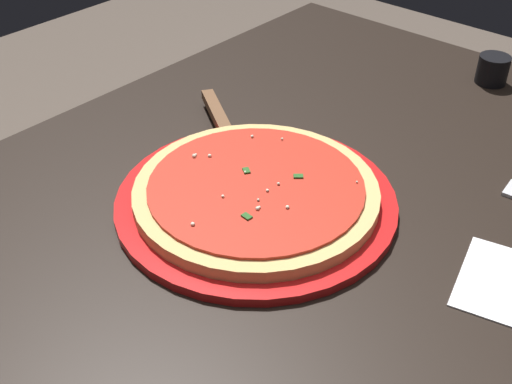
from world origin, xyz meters
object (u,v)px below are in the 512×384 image
at_px(pizza_server, 224,128).
at_px(cup_small_sauce, 493,70).
at_px(serving_plate, 256,201).
at_px(pizza, 256,191).

distance_m(pizza_server, cup_small_sauce, 0.47).
height_order(serving_plate, cup_small_sauce, cup_small_sauce).
height_order(serving_plate, pizza_server, pizza_server).
bearing_deg(cup_small_sauce, pizza_server, 153.15).
height_order(serving_plate, pizza, pizza).
bearing_deg(cup_small_sauce, pizza, 171.85).
xyz_separation_m(serving_plate, pizza_server, (0.09, 0.14, 0.01)).
height_order(pizza_server, cup_small_sauce, cup_small_sauce).
height_order(pizza, cup_small_sauce, cup_small_sauce).
relative_size(pizza, pizza_server, 1.46).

